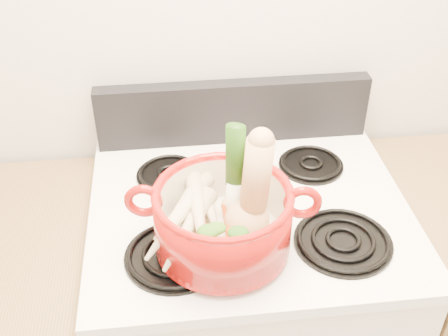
{
  "coord_description": "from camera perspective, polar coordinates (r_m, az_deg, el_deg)",
  "views": [
    {
      "loc": [
        -0.19,
        0.35,
        1.84
      ],
      "look_at": [
        -0.08,
        1.23,
        1.19
      ],
      "focal_mm": 45.0,
      "sensor_mm": 36.0,
      "label": 1
    }
  ],
  "objects": [
    {
      "name": "burner_back_right",
      "position": [
        1.52,
        8.83,
        0.45
      ],
      "size": [
        0.17,
        0.17,
        0.02
      ],
      "primitive_type": "cylinder",
      "color": "black",
      "rests_on": "cooktop"
    },
    {
      "name": "carrot_1",
      "position": [
        1.19,
        -2.09,
        -7.09
      ],
      "size": [
        0.04,
        0.16,
        0.05
      ],
      "primitive_type": "cone",
      "rotation": [
        1.66,
        0.0,
        0.05
      ],
      "color": "#DA540A",
      "rests_on": "dutch_oven"
    },
    {
      "name": "parsnip_5",
      "position": [
        1.21,
        -2.62,
        -4.54
      ],
      "size": [
        0.05,
        0.24,
        0.07
      ],
      "primitive_type": "cone",
      "rotation": [
        1.66,
        0.0,
        0.02
      ],
      "color": "beige",
      "rests_on": "dutch_oven"
    },
    {
      "name": "burner_front_left",
      "position": [
        1.25,
        -5.01,
        -8.76
      ],
      "size": [
        0.22,
        0.22,
        0.02
      ],
      "primitive_type": "cylinder",
      "color": "black",
      "rests_on": "cooktop"
    },
    {
      "name": "stove_body",
      "position": [
        1.74,
        2.12,
        -16.21
      ],
      "size": [
        0.76,
        0.65,
        0.92
      ],
      "primitive_type": "cube",
      "color": "white",
      "rests_on": "floor"
    },
    {
      "name": "parsnip_0",
      "position": [
        1.24,
        -3.76,
        -5.0
      ],
      "size": [
        0.08,
        0.23,
        0.06
      ],
      "primitive_type": "cone",
      "rotation": [
        1.66,
        0.0,
        -0.15
      ],
      "color": "beige",
      "rests_on": "dutch_oven"
    },
    {
      "name": "pot_handle_right",
      "position": [
        1.18,
        8.0,
        -3.49
      ],
      "size": [
        0.08,
        0.03,
        0.08
      ],
      "primitive_type": "torus",
      "rotation": [
        1.57,
        0.0,
        -0.13
      ],
      "color": "#990E0A",
      "rests_on": "dutch_oven"
    },
    {
      "name": "carrot_2",
      "position": [
        1.19,
        0.62,
        -6.74
      ],
      "size": [
        0.04,
        0.17,
        0.05
      ],
      "primitive_type": "cone",
      "rotation": [
        1.66,
        0.0,
        0.05
      ],
      "color": "#C03A09",
      "rests_on": "dutch_oven"
    },
    {
      "name": "ginger",
      "position": [
        1.28,
        1.5,
        -3.71
      ],
      "size": [
        0.09,
        0.08,
        0.05
      ],
      "primitive_type": "ellipsoid",
      "rotation": [
        0.0,
        0.0,
        0.19
      ],
      "color": "tan",
      "rests_on": "dutch_oven"
    },
    {
      "name": "cooktop",
      "position": [
        1.4,
        2.55,
        -4.22
      ],
      "size": [
        0.78,
        0.67,
        0.03
      ],
      "primitive_type": "cube",
      "color": "white",
      "rests_on": "stove_body"
    },
    {
      "name": "control_backsplash",
      "position": [
        1.58,
        0.97,
        5.75
      ],
      "size": [
        0.76,
        0.05,
        0.18
      ],
      "primitive_type": "cube",
      "color": "black",
      "rests_on": "cooktop"
    },
    {
      "name": "parsnip_1",
      "position": [
        1.2,
        -3.73,
        -6.14
      ],
      "size": [
        0.15,
        0.22,
        0.07
      ],
      "primitive_type": "cone",
      "rotation": [
        1.66,
        0.0,
        -0.51
      ],
      "color": "beige",
      "rests_on": "dutch_oven"
    },
    {
      "name": "leek",
      "position": [
        1.17,
        1.13,
        -0.87
      ],
      "size": [
        0.05,
        0.06,
        0.27
      ],
      "primitive_type": "cylinder",
      "rotation": [
        -0.01,
        0.0,
        -0.39
      ],
      "color": "white",
      "rests_on": "dutch_oven"
    },
    {
      "name": "parsnip_4",
      "position": [
        1.23,
        -4.27,
        -3.87
      ],
      "size": [
        0.16,
        0.19,
        0.06
      ],
      "primitive_type": "cone",
      "rotation": [
        1.66,
        0.0,
        -0.66
      ],
      "color": "beige",
      "rests_on": "dutch_oven"
    },
    {
      "name": "pot_handle_left",
      "position": [
        1.19,
        -8.2,
        -3.32
      ],
      "size": [
        0.08,
        0.03,
        0.08
      ],
      "primitive_type": "torus",
      "rotation": [
        1.57,
        0.0,
        -0.13
      ],
      "color": "#990E0A",
      "rests_on": "dutch_oven"
    },
    {
      "name": "dutch_oven",
      "position": [
        1.21,
        -0.11,
        -5.25
      ],
      "size": [
        0.33,
        0.33,
        0.15
      ],
      "primitive_type": "cylinder",
      "rotation": [
        0.0,
        0.0,
        -0.13
      ],
      "color": "#990E0A",
      "rests_on": "burner_front_left"
    },
    {
      "name": "carrot_0",
      "position": [
        1.2,
        -1.61,
        -7.23
      ],
      "size": [
        0.05,
        0.16,
        0.04
      ],
      "primitive_type": "cone",
      "rotation": [
        1.66,
        0.0,
        0.13
      ],
      "color": "#D1540A",
      "rests_on": "dutch_oven"
    },
    {
      "name": "wall_back",
      "position": [
        1.51,
        0.81,
        15.26
      ],
      "size": [
        3.5,
        0.02,
        2.6
      ],
      "primitive_type": "cube",
      "color": "silver",
      "rests_on": "floor"
    },
    {
      "name": "burner_front_right",
      "position": [
        1.3,
        12.01,
        -7.21
      ],
      "size": [
        0.22,
        0.22,
        0.02
      ],
      "primitive_type": "cylinder",
      "color": "black",
      "rests_on": "cooktop"
    },
    {
      "name": "parsnip_3",
      "position": [
        1.2,
        -5.38,
        -5.65
      ],
      "size": [
        0.15,
        0.19,
        0.06
      ],
      "primitive_type": "cone",
      "rotation": [
        1.66,
        0.0,
        -0.6
      ],
      "color": "beige",
      "rests_on": "dutch_oven"
    },
    {
      "name": "parsnip_2",
      "position": [
        1.25,
        -1.42,
        -4.21
      ],
      "size": [
        0.06,
        0.18,
        0.05
      ],
      "primitive_type": "cone",
      "rotation": [
        1.66,
        0.0,
        0.14
      ],
      "color": "beige",
      "rests_on": "dutch_oven"
    },
    {
      "name": "burner_back_left",
      "position": [
        1.48,
        -5.57,
        -0.56
      ],
      "size": [
        0.17,
        0.17,
        0.02
      ],
      "primitive_type": "cylinder",
      "color": "black",
      "rests_on": "cooktop"
    },
    {
      "name": "squash",
      "position": [
        1.16,
        2.44,
        -2.28
      ],
      "size": [
        0.12,
        0.11,
        0.25
      ],
      "primitive_type": null,
      "rotation": [
        0.0,
        0.07,
        0.06
      ],
      "color": "tan",
      "rests_on": "dutch_oven"
    }
  ]
}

